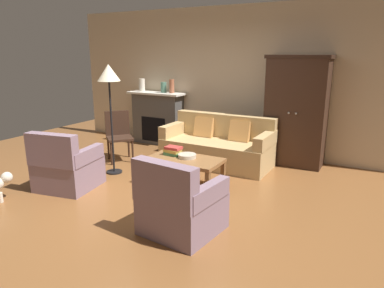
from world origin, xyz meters
name	(u,v)px	position (x,y,z in m)	size (l,w,h in m)	color
ground_plane	(158,190)	(0.00, 0.00, 0.00)	(9.60, 9.60, 0.00)	brown
back_wall	(230,81)	(0.00, 2.55, 1.40)	(7.20, 0.10, 2.80)	beige
fireplace	(158,118)	(-1.55, 2.30, 0.57)	(1.26, 0.48, 1.12)	#4C4947
armoire	(296,111)	(1.40, 2.22, 0.96)	(1.06, 0.57, 1.90)	#382319
couch	(218,147)	(0.22, 1.56, 0.32)	(1.93, 0.87, 0.86)	tan
coffee_table	(185,162)	(0.23, 0.38, 0.37)	(1.10, 0.60, 0.42)	olive
fruit_bowl	(187,156)	(0.24, 0.42, 0.45)	(0.27, 0.27, 0.06)	beige
book_stack	(173,151)	(-0.02, 0.45, 0.49)	(0.26, 0.19, 0.13)	#427A4C
mantel_vase_cream	(142,85)	(-1.93, 2.28, 1.25)	(0.13, 0.13, 0.27)	beige
mantel_vase_jade	(164,87)	(-1.37, 2.28, 1.23)	(0.12, 0.12, 0.22)	slate
mantel_vase_terracotta	(172,86)	(-1.17, 2.28, 1.26)	(0.11, 0.11, 0.28)	#A86042
armchair_near_left	(66,168)	(-1.22, -0.57, 0.32)	(0.89, 0.89, 0.88)	gray
armchair_near_right	(180,206)	(0.90, -0.90, 0.32)	(0.85, 0.85, 0.88)	gray
side_chair_wooden	(119,133)	(-1.49, 0.93, 0.51)	(0.62, 0.62, 0.90)	#382319
floor_lamp	(109,79)	(-1.09, 0.31, 1.53)	(0.36, 0.36, 1.77)	black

